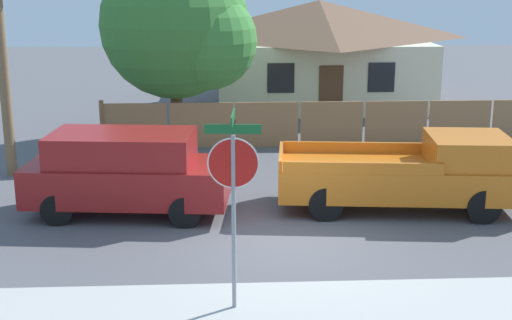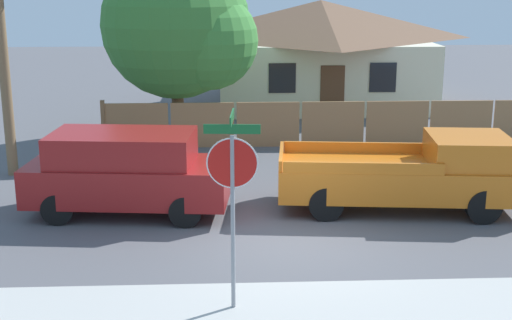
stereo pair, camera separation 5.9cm
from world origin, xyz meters
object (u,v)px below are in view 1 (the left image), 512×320
red_suv (127,171)px  stop_sign (233,178)px  house (318,50)px  oak_tree (181,28)px  orange_pickup (412,173)px

red_suv → stop_sign: 5.49m
house → oak_tree: oak_tree is taller
house → stop_sign: 19.44m
house → stop_sign: size_ratio=2.77×
house → red_suv: bearing=-113.7°
orange_pickup → house: bearing=96.9°
oak_tree → red_suv: bearing=-96.9°
orange_pickup → oak_tree: bearing=132.2°
oak_tree → orange_pickup: 9.80m
oak_tree → red_suv: 8.04m
oak_tree → red_suv: size_ratio=1.31×
house → red_suv: (-6.24, -14.20, -1.19)m
oak_tree → stop_sign: 12.55m
stop_sign → orange_pickup: bearing=53.3°
house → oak_tree: bearing=-128.7°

